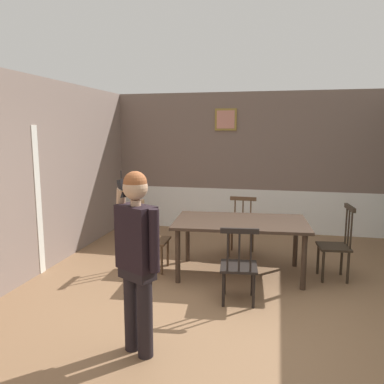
{
  "coord_description": "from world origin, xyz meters",
  "views": [
    {
      "loc": [
        0.55,
        -3.99,
        2.03
      ],
      "look_at": [
        -0.29,
        -0.26,
        1.41
      ],
      "focal_mm": 35.96,
      "sensor_mm": 36.0,
      "label": 1
    }
  ],
  "objects_px": {
    "chair_opposite_corner": "(150,238)",
    "person_figure": "(137,253)",
    "chair_by_doorway": "(239,266)",
    "chair_at_table_head": "(337,245)",
    "chair_near_window": "(241,227)",
    "dining_table": "(240,226)"
  },
  "relations": [
    {
      "from": "chair_opposite_corner",
      "to": "person_figure",
      "type": "relative_size",
      "value": 0.6
    },
    {
      "from": "chair_by_doorway",
      "to": "chair_at_table_head",
      "type": "xyz_separation_m",
      "value": [
        1.23,
        1.03,
        0.03
      ]
    },
    {
      "from": "chair_by_doorway",
      "to": "chair_opposite_corner",
      "type": "relative_size",
      "value": 0.94
    },
    {
      "from": "chair_by_doorway",
      "to": "person_figure",
      "type": "bearing_deg",
      "value": -128.05
    },
    {
      "from": "chair_opposite_corner",
      "to": "person_figure",
      "type": "distance_m",
      "value": 2.21
    },
    {
      "from": "chair_at_table_head",
      "to": "chair_opposite_corner",
      "type": "distance_m",
      "value": 2.61
    },
    {
      "from": "chair_near_window",
      "to": "chair_at_table_head",
      "type": "height_order",
      "value": "chair_at_table_head"
    },
    {
      "from": "chair_near_window",
      "to": "chair_by_doorway",
      "type": "bearing_deg",
      "value": 95.38
    },
    {
      "from": "dining_table",
      "to": "person_figure",
      "type": "relative_size",
      "value": 1.14
    },
    {
      "from": "dining_table",
      "to": "chair_near_window",
      "type": "distance_m",
      "value": 0.96
    },
    {
      "from": "chair_near_window",
      "to": "chair_opposite_corner",
      "type": "distance_m",
      "value": 1.6
    },
    {
      "from": "chair_near_window",
      "to": "person_figure",
      "type": "relative_size",
      "value": 0.55
    },
    {
      "from": "chair_near_window",
      "to": "chair_at_table_head",
      "type": "distance_m",
      "value": 1.6
    },
    {
      "from": "chair_by_doorway",
      "to": "chair_opposite_corner",
      "type": "height_order",
      "value": "chair_opposite_corner"
    },
    {
      "from": "chair_near_window",
      "to": "person_figure",
      "type": "bearing_deg",
      "value": 79.37
    },
    {
      "from": "chair_near_window",
      "to": "person_figure",
      "type": "distance_m",
      "value": 3.21
    },
    {
      "from": "chair_by_doorway",
      "to": "chair_at_table_head",
      "type": "relative_size",
      "value": 0.92
    },
    {
      "from": "chair_near_window",
      "to": "chair_by_doorway",
      "type": "xyz_separation_m",
      "value": [
        0.14,
        -1.85,
        0.0
      ]
    },
    {
      "from": "chair_at_table_head",
      "to": "chair_opposite_corner",
      "type": "height_order",
      "value": "chair_at_table_head"
    },
    {
      "from": "chair_at_table_head",
      "to": "person_figure",
      "type": "bearing_deg",
      "value": 132.47
    },
    {
      "from": "dining_table",
      "to": "person_figure",
      "type": "height_order",
      "value": "person_figure"
    },
    {
      "from": "chair_by_doorway",
      "to": "person_figure",
      "type": "distance_m",
      "value": 1.56
    }
  ]
}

